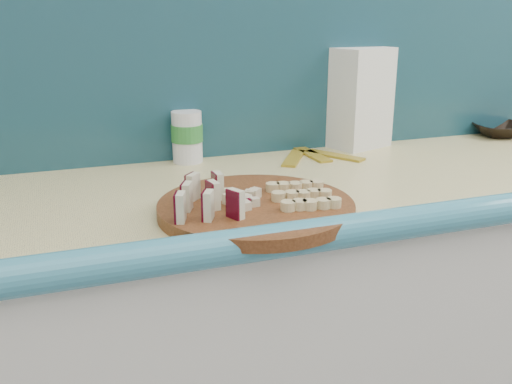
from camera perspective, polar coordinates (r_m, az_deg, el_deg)
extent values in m
cube|color=silver|center=(1.49, 4.91, -16.34)|extent=(2.20, 0.60, 0.88)
cube|color=#E5D386|center=(1.29, 5.44, 0.56)|extent=(2.20, 0.60, 0.03)
cube|color=teal|center=(1.04, 12.36, -4.12)|extent=(2.20, 0.06, 0.03)
cube|color=teal|center=(1.50, 1.03, 13.40)|extent=(2.20, 0.02, 0.50)
cylinder|color=#3F200D|center=(1.07, 0.00, -1.61)|extent=(0.42, 0.42, 0.02)
cube|color=beige|center=(0.97, -7.50, -1.54)|extent=(0.02, 0.03, 0.05)
cube|color=#430412|center=(0.97, -7.99, -1.57)|extent=(0.01, 0.03, 0.05)
cube|color=beige|center=(1.02, -6.86, -0.46)|extent=(0.02, 0.03, 0.05)
cube|color=#430412|center=(1.02, -7.32, -0.49)|extent=(0.01, 0.03, 0.05)
cube|color=beige|center=(1.08, -6.27, 0.50)|extent=(0.02, 0.03, 0.05)
cube|color=#430412|center=(1.08, -6.71, 0.48)|extent=(0.01, 0.03, 0.05)
cube|color=beige|center=(0.98, -4.74, -1.36)|extent=(0.02, 0.03, 0.05)
cube|color=#430412|center=(0.97, -5.23, -1.40)|extent=(0.01, 0.03, 0.05)
cube|color=beige|center=(1.03, -4.24, -0.30)|extent=(0.02, 0.03, 0.05)
cube|color=#430412|center=(1.03, -4.70, -0.33)|extent=(0.01, 0.03, 0.05)
cube|color=beige|center=(1.08, -3.79, 0.65)|extent=(0.02, 0.03, 0.05)
cube|color=#430412|center=(1.08, -4.23, 0.63)|extent=(0.01, 0.03, 0.05)
cube|color=beige|center=(0.98, -2.01, -1.19)|extent=(0.02, 0.03, 0.05)
cube|color=#430412|center=(0.98, -2.49, -1.22)|extent=(0.01, 0.03, 0.05)
cube|color=beige|center=(1.06, -0.76, -0.60)|extent=(0.02, 0.02, 0.02)
cube|color=beige|center=(1.07, -0.50, -0.48)|extent=(0.02, 0.02, 0.02)
cube|color=#430412|center=(1.08, -0.50, -0.31)|extent=(0.02, 0.02, 0.02)
cube|color=beige|center=(1.07, -1.07, -0.46)|extent=(0.02, 0.02, 0.02)
cube|color=beige|center=(1.08, -1.34, -0.34)|extent=(0.02, 0.02, 0.02)
cube|color=beige|center=(1.08, -1.87, -0.29)|extent=(0.02, 0.02, 0.02)
cube|color=beige|center=(1.07, -1.68, -0.52)|extent=(0.02, 0.02, 0.02)
cube|color=beige|center=(1.06, -2.16, -0.56)|extent=(0.02, 0.02, 0.02)
cube|color=#430412|center=(1.06, -2.56, -0.71)|extent=(0.02, 0.02, 0.02)
cube|color=beige|center=(1.05, -1.78, -0.75)|extent=(0.02, 0.02, 0.02)
cube|color=beige|center=(1.04, -1.82, -0.92)|extent=(0.02, 0.02, 0.02)
cube|color=beige|center=(1.05, -1.27, -0.76)|extent=(0.02, 0.02, 0.02)
cube|color=beige|center=(1.05, -1.03, -0.88)|extent=(0.02, 0.02, 0.02)
cube|color=beige|center=(1.04, -0.51, -0.95)|extent=(0.02, 0.02, 0.02)
cube|color=#430412|center=(1.05, -0.75, -0.72)|extent=(0.02, 0.02, 0.02)
cube|color=beige|center=(1.06, -0.28, -0.68)|extent=(0.02, 0.02, 0.02)
cylinder|color=#CEB87E|center=(1.02, 3.15, -1.41)|extent=(0.03, 0.03, 0.02)
cylinder|color=#CEB87E|center=(1.03, 4.35, -1.32)|extent=(0.03, 0.03, 0.02)
cylinder|color=#CEB87E|center=(1.03, 5.53, -1.24)|extent=(0.03, 0.03, 0.02)
cylinder|color=#CEB87E|center=(1.04, 6.70, -1.16)|extent=(0.03, 0.03, 0.02)
cylinder|color=#CEB87E|center=(1.05, 7.86, -1.08)|extent=(0.03, 0.03, 0.02)
cylinder|color=#CEB87E|center=(1.07, 2.42, -0.44)|extent=(0.03, 0.03, 0.02)
cylinder|color=#CEB87E|center=(1.08, 3.56, -0.37)|extent=(0.03, 0.03, 0.02)
cylinder|color=#CEB87E|center=(1.08, 4.70, -0.29)|extent=(0.03, 0.03, 0.02)
cylinder|color=#CEB87E|center=(1.09, 5.82, -0.22)|extent=(0.03, 0.03, 0.02)
cylinder|color=#CEB87E|center=(1.10, 6.93, -0.15)|extent=(0.03, 0.03, 0.02)
cylinder|color=#CEB87E|center=(1.13, 1.75, 0.44)|extent=(0.03, 0.03, 0.02)
cylinder|color=#CEB87E|center=(1.13, 2.85, 0.50)|extent=(0.03, 0.03, 0.02)
cylinder|color=#CEB87E|center=(1.14, 3.93, 0.57)|extent=(0.03, 0.03, 0.02)
cylinder|color=#CEB87E|center=(1.14, 5.01, 0.63)|extent=(0.03, 0.03, 0.02)
cylinder|color=#CEB87E|center=(1.15, 6.07, 0.70)|extent=(0.03, 0.03, 0.02)
imported|color=black|center=(1.87, 23.19, 5.75)|extent=(0.19, 0.19, 0.04)
cube|color=white|center=(1.60, 10.35, 9.23)|extent=(0.18, 0.16, 0.27)
cylinder|color=silver|center=(1.43, -6.91, 5.49)|extent=(0.07, 0.07, 0.13)
cylinder|color=#318837|center=(1.43, -6.92, 5.90)|extent=(0.08, 0.08, 0.04)
cube|color=gold|center=(1.46, 3.79, 3.39)|extent=(0.12, 0.16, 0.01)
cube|color=gold|center=(1.50, 5.62, 3.76)|extent=(0.04, 0.16, 0.01)
cube|color=gold|center=(1.50, 7.87, 3.63)|extent=(0.12, 0.16, 0.01)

